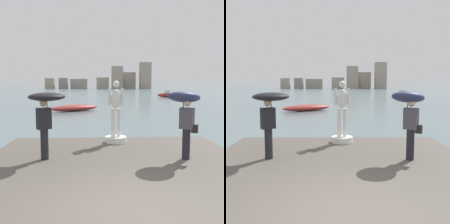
% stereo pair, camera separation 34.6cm
% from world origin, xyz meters
% --- Properties ---
extents(ground_plane, '(400.00, 400.00, 0.00)m').
position_xyz_m(ground_plane, '(0.00, 40.00, 0.00)').
color(ground_plane, slate).
extents(pier, '(7.53, 9.31, 0.40)m').
position_xyz_m(pier, '(0.00, 1.66, 0.20)').
color(pier, '#564F47').
rests_on(pier, ground).
extents(statue_white_figure, '(0.78, 0.78, 2.27)m').
position_xyz_m(statue_white_figure, '(0.15, 5.39, 1.17)').
color(statue_white_figure, white).
rests_on(statue_white_figure, pier).
extents(onlooker_left, '(1.44, 1.44, 1.91)m').
position_xyz_m(onlooker_left, '(-1.96, 3.34, 1.94)').
color(onlooker_left, black).
rests_on(onlooker_left, pier).
extents(onlooker_right, '(1.29, 1.30, 2.01)m').
position_xyz_m(onlooker_right, '(1.98, 3.19, 1.91)').
color(onlooker_right, black).
rests_on(onlooker_right, pier).
extents(boat_near, '(4.83, 3.64, 0.59)m').
position_xyz_m(boat_near, '(-2.82, 20.80, 0.30)').
color(boat_near, '#9E2D28').
rests_on(boat_near, ground).
extents(boat_far, '(3.53, 1.81, 1.45)m').
position_xyz_m(boat_far, '(12.60, 46.72, 0.51)').
color(boat_far, '#9E2D28').
rests_on(boat_far, ground).
extents(distant_skyline, '(55.63, 12.97, 13.78)m').
position_xyz_m(distant_skyline, '(6.72, 137.19, 4.67)').
color(distant_skyline, gray).
rests_on(distant_skyline, ground).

